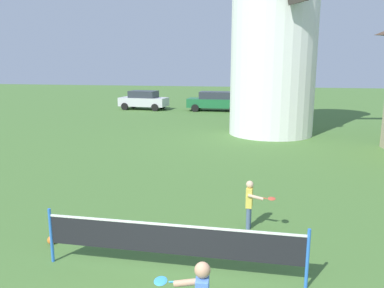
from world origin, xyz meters
TOP-DOWN VIEW (x-y plane):
  - tennis_net at (-0.25, 2.17)m, footprint 4.86×0.06m
  - player_far at (1.08, 4.49)m, footprint 0.69×0.51m
  - stray_ball at (-3.08, 2.84)m, footprint 0.18×0.18m
  - parked_car_silver at (-8.78, 26.77)m, footprint 4.09×2.17m
  - parked_car_green at (-2.73, 26.92)m, footprint 4.50×1.91m

SIDE VIEW (x-z plane):
  - stray_ball at x=-3.08m, z-range 0.00..0.18m
  - player_far at x=1.08m, z-range 0.08..1.24m
  - tennis_net at x=-0.25m, z-range 0.13..1.23m
  - parked_car_silver at x=-8.78m, z-range 0.03..1.59m
  - parked_car_green at x=-2.73m, z-range 0.03..1.59m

